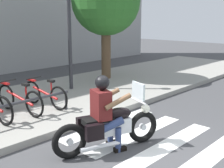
{
  "coord_description": "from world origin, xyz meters",
  "views": [
    {
      "loc": [
        -3.57,
        -2.8,
        2.43
      ],
      "look_at": [
        1.52,
        2.0,
        0.83
      ],
      "focal_mm": 46.55,
      "sensor_mm": 36.0,
      "label": 1
    }
  ],
  "objects_px": {
    "bicycle_2": "(19,99)",
    "motorcycle": "(109,127)",
    "bike_rack": "(17,105)",
    "street_lamp": "(69,15)",
    "bicycle_3": "(45,94)",
    "tree_near_rack": "(106,1)",
    "rider": "(105,108)"
  },
  "relations": [
    {
      "from": "motorcycle",
      "to": "bike_rack",
      "type": "height_order",
      "value": "motorcycle"
    },
    {
      "from": "motorcycle",
      "to": "tree_near_rack",
      "type": "height_order",
      "value": "tree_near_rack"
    },
    {
      "from": "bike_rack",
      "to": "street_lamp",
      "type": "xyz_separation_m",
      "value": [
        2.81,
        1.62,
        1.96
      ]
    },
    {
      "from": "street_lamp",
      "to": "tree_near_rack",
      "type": "distance_m",
      "value": 2.14
    },
    {
      "from": "bike_rack",
      "to": "rider",
      "type": "bearing_deg",
      "value": -75.51
    },
    {
      "from": "rider",
      "to": "bicycle_2",
      "type": "distance_m",
      "value": 2.74
    },
    {
      "from": "rider",
      "to": "bicycle_3",
      "type": "xyz_separation_m",
      "value": [
        0.53,
        2.72,
        -0.33
      ]
    },
    {
      "from": "rider",
      "to": "bicycle_2",
      "type": "height_order",
      "value": "rider"
    },
    {
      "from": "street_lamp",
      "to": "tree_near_rack",
      "type": "relative_size",
      "value": 0.96
    },
    {
      "from": "rider",
      "to": "bike_rack",
      "type": "height_order",
      "value": "rider"
    },
    {
      "from": "bike_rack",
      "to": "street_lamp",
      "type": "bearing_deg",
      "value": 30.04
    },
    {
      "from": "tree_near_rack",
      "to": "street_lamp",
      "type": "bearing_deg",
      "value": -168.94
    },
    {
      "from": "motorcycle",
      "to": "tree_near_rack",
      "type": "bearing_deg",
      "value": 44.94
    },
    {
      "from": "bicycle_3",
      "to": "bike_rack",
      "type": "distance_m",
      "value": 1.22
    },
    {
      "from": "bicycle_2",
      "to": "motorcycle",
      "type": "bearing_deg",
      "value": -84.4
    },
    {
      "from": "motorcycle",
      "to": "bike_rack",
      "type": "xyz_separation_m",
      "value": [
        -0.63,
        2.19,
        0.1
      ]
    },
    {
      "from": "rider",
      "to": "bike_rack",
      "type": "distance_m",
      "value": 2.25
    },
    {
      "from": "bicycle_2",
      "to": "bicycle_3",
      "type": "xyz_separation_m",
      "value": [
        0.72,
        0.0,
        -0.01
      ]
    },
    {
      "from": "rider",
      "to": "bicycle_3",
      "type": "distance_m",
      "value": 2.79
    },
    {
      "from": "bicycle_2",
      "to": "tree_near_rack",
      "type": "bearing_deg",
      "value": 18.11
    },
    {
      "from": "motorcycle",
      "to": "bike_rack",
      "type": "bearing_deg",
      "value": 106.05
    },
    {
      "from": "bicycle_2",
      "to": "bike_rack",
      "type": "xyz_separation_m",
      "value": [
        -0.36,
        -0.55,
        0.05
      ]
    },
    {
      "from": "motorcycle",
      "to": "bike_rack",
      "type": "distance_m",
      "value": 2.28
    },
    {
      "from": "motorcycle",
      "to": "street_lamp",
      "type": "relative_size",
      "value": 0.5
    },
    {
      "from": "bicycle_3",
      "to": "tree_near_rack",
      "type": "xyz_separation_m",
      "value": [
        3.77,
        1.47,
        2.51
      ]
    },
    {
      "from": "motorcycle",
      "to": "bicycle_3",
      "type": "distance_m",
      "value": 2.78
    },
    {
      "from": "bicycle_2",
      "to": "street_lamp",
      "type": "height_order",
      "value": "street_lamp"
    },
    {
      "from": "rider",
      "to": "street_lamp",
      "type": "xyz_separation_m",
      "value": [
        2.25,
        3.78,
        1.69
      ]
    },
    {
      "from": "bike_rack",
      "to": "tree_near_rack",
      "type": "bearing_deg",
      "value": 22.63
    },
    {
      "from": "tree_near_rack",
      "to": "motorcycle",
      "type": "bearing_deg",
      "value": -135.06
    },
    {
      "from": "rider",
      "to": "tree_near_rack",
      "type": "bearing_deg",
      "value": 44.25
    },
    {
      "from": "bicycle_3",
      "to": "tree_near_rack",
      "type": "distance_m",
      "value": 4.76
    }
  ]
}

